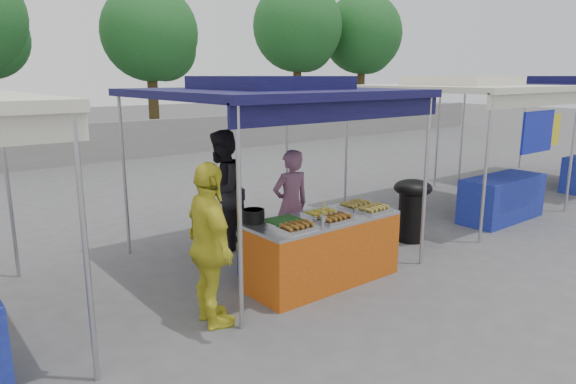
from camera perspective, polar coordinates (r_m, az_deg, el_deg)
ground_plane at (r=6.76m, az=3.23°, el=-9.61°), size 80.00×80.00×0.00m
back_wall at (r=16.30m, az=-23.62°, el=4.77°), size 40.00×0.25×1.20m
main_canopy at (r=7.00m, az=-1.93°, el=11.13°), size 3.20×3.20×2.57m
neighbor_stall_right at (r=10.18m, az=20.40°, el=6.52°), size 3.20×3.20×2.57m
neighbor_stall_far at (r=13.76m, az=29.14°, el=7.14°), size 3.20×3.20×2.57m
tree_2 at (r=19.11m, az=-14.75°, el=16.27°), size 3.38×3.29×5.66m
tree_3 at (r=22.91m, az=1.26°, el=17.45°), size 3.78×3.77×6.49m
tree_4 at (r=25.32m, az=8.41°, el=16.63°), size 3.71×3.68×6.33m
vendor_table at (r=6.54m, az=3.87°, el=-6.41°), size 2.00×0.80×0.85m
food_tray_fl at (r=5.85m, az=1.01°, el=-3.98°), size 0.42×0.30×0.07m
food_tray_fm at (r=6.21m, az=5.16°, el=-3.04°), size 0.42×0.30×0.07m
food_tray_fr at (r=6.70m, az=9.53°, el=-1.98°), size 0.42×0.30×0.07m
food_tray_bl at (r=6.09m, az=-0.54°, el=-3.29°), size 0.42×0.30×0.07m
food_tray_bm at (r=6.48m, az=3.63°, el=-2.33°), size 0.42×0.30×0.07m
food_tray_br at (r=6.89m, az=7.54°, el=-1.50°), size 0.42×0.30×0.07m
cooking_pot at (r=6.17m, az=-3.88°, el=-2.68°), size 0.27×0.27×0.16m
skewer_cup at (r=6.07m, az=3.93°, el=-3.19°), size 0.08×0.08×0.11m
wok_burner at (r=8.30m, az=13.62°, el=-1.36°), size 0.60×0.60×1.01m
crate_left at (r=6.84m, az=-3.20°, el=-8.04°), size 0.48×0.33×0.29m
crate_right at (r=7.30m, az=1.57°, el=-6.59°), size 0.50×0.35×0.30m
crate_stacked at (r=7.21m, az=1.58°, el=-4.42°), size 0.46×0.32×0.28m
vendor_woman at (r=7.23m, az=0.31°, el=-1.47°), size 0.62×0.44×1.58m
helper_man at (r=7.68m, az=-7.31°, el=0.15°), size 1.11×1.06×1.81m
customer_person at (r=5.34m, az=-8.64°, el=-5.93°), size 0.59×1.08×1.74m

